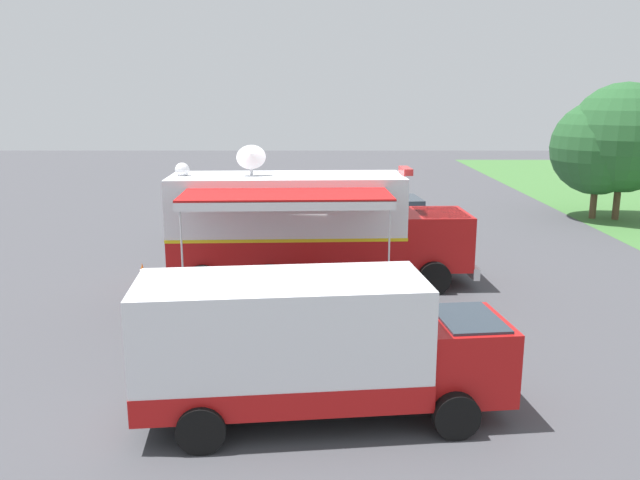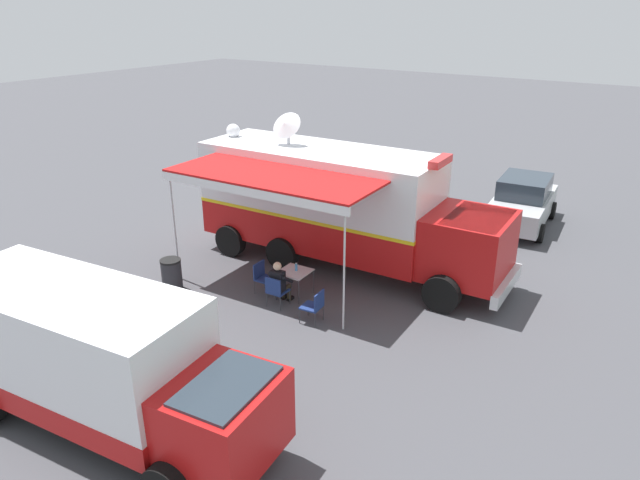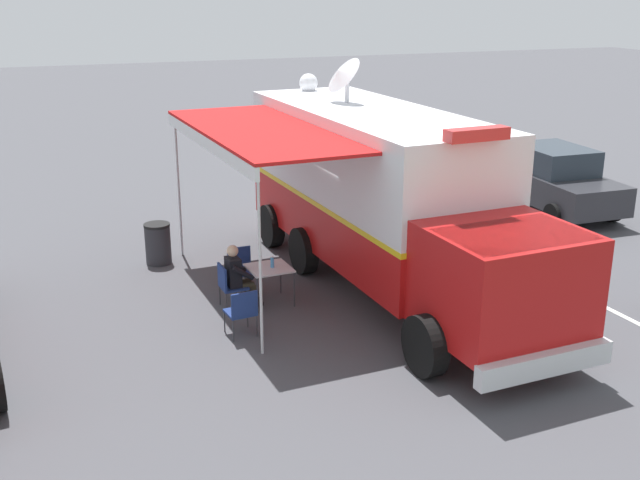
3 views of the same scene
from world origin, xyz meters
name	(u,v)px [view 3 (image 3 of 3)]	position (x,y,z in m)	size (l,w,h in m)	color
ground_plane	(367,272)	(0.00, 0.00, 0.00)	(100.00, 100.00, 0.00)	#47474C
lot_stripe	(564,286)	(-3.44, 2.21, 0.00)	(0.12, 4.80, 0.01)	silver
command_truck	(384,193)	(0.00, 0.75, 1.94)	(5.18, 9.59, 4.53)	#B71414
folding_table	(269,270)	(2.45, 0.83, 0.67)	(0.83, 0.83, 0.73)	silver
water_bottle	(272,262)	(2.39, 0.85, 0.83)	(0.07, 0.07, 0.22)	#4C99D8
folding_chair_at_table	(229,283)	(3.25, 0.81, 0.51)	(0.50, 0.50, 0.87)	navy
folding_chair_beside_table	(241,266)	(2.78, -0.02, 0.51)	(0.50, 0.50, 0.87)	navy
folding_chair_spare_by_truck	(242,309)	(3.35, 2.12, 0.51)	(0.53, 0.53, 0.87)	navy
seated_responder	(238,275)	(3.06, 0.80, 0.65)	(0.67, 0.57, 1.25)	black
trash_bin	(158,243)	(4.06, -2.21, 0.46)	(0.57, 0.57, 0.91)	#2D2D33
traffic_cone	(307,203)	(-0.39, -4.77, 0.28)	(0.36, 0.36, 0.58)	black
car_far_corner	(554,180)	(-6.69, -2.53, 0.88)	(2.13, 4.26, 1.76)	#2D2D33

